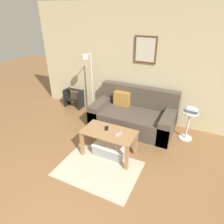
% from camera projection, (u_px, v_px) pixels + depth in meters
% --- Properties ---
extents(wall_back, '(5.60, 0.09, 2.55)m').
position_uv_depth(wall_back, '(145.00, 66.00, 4.35)').
color(wall_back, '#C6BC93').
rests_on(wall_back, ground_plane).
extents(area_rug, '(1.33, 0.98, 0.01)m').
position_uv_depth(area_rug, '(99.00, 169.00, 3.36)').
color(area_rug, '#C1B299').
rests_on(area_rug, ground_plane).
extents(couch, '(1.78, 0.93, 0.85)m').
position_uv_depth(couch, '(133.00, 115.00, 4.45)').
color(couch, '#4C4238').
rests_on(couch, ground_plane).
extents(coffee_table, '(0.94, 0.51, 0.50)m').
position_uv_depth(coffee_table, '(109.00, 137.00, 3.51)').
color(coffee_table, '#997047').
rests_on(coffee_table, ground_plane).
extents(storage_bin, '(0.61, 0.36, 0.21)m').
position_uv_depth(storage_bin, '(110.00, 149.00, 3.66)').
color(storage_bin, gray).
rests_on(storage_bin, ground_plane).
extents(floor_lamp, '(0.26, 0.45, 1.50)m').
position_uv_depth(floor_lamp, '(90.00, 82.00, 4.73)').
color(floor_lamp, silver).
rests_on(floor_lamp, ground_plane).
extents(side_table, '(0.32, 0.32, 0.61)m').
position_uv_depth(side_table, '(188.00, 123.00, 3.98)').
color(side_table, silver).
rests_on(side_table, ground_plane).
extents(book_stack, '(0.24, 0.19, 0.09)m').
position_uv_depth(book_stack, '(192.00, 110.00, 3.85)').
color(book_stack, '#387F4C').
rests_on(book_stack, side_table).
extents(remote_control, '(0.10, 0.15, 0.02)m').
position_uv_depth(remote_control, '(118.00, 134.00, 3.37)').
color(remote_control, '#99999E').
rests_on(remote_control, coffee_table).
extents(cell_phone, '(0.11, 0.15, 0.01)m').
position_uv_depth(cell_phone, '(107.00, 128.00, 3.55)').
color(cell_phone, black).
rests_on(cell_phone, coffee_table).
extents(step_stool, '(0.48, 0.29, 0.48)m').
position_uv_depth(step_stool, '(74.00, 98.00, 5.34)').
color(step_stool, black).
rests_on(step_stool, ground_plane).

